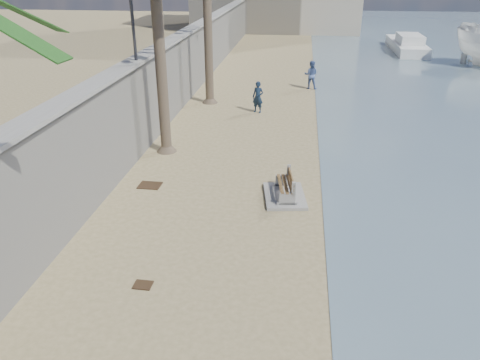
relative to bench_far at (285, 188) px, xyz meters
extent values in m
cube|color=gray|center=(-5.99, 11.59, 1.41)|extent=(0.45, 70.00, 3.50)
cube|color=gray|center=(-5.99, 11.59, 3.21)|extent=(0.80, 70.00, 0.12)
cube|color=gray|center=(0.00, 0.00, -0.29)|extent=(1.53, 2.04, 0.10)
cylinder|color=brown|center=(-4.92, 3.50, 3.49)|extent=(0.42, 0.42, 7.67)
cylinder|color=brown|center=(-4.52, 10.86, 3.82)|extent=(0.44, 0.44, 8.32)
imported|color=#142237|center=(-1.77, 9.40, 0.56)|extent=(0.76, 0.63, 1.81)
imported|color=#495F97|center=(0.93, 14.74, 0.58)|extent=(0.95, 0.76, 1.85)
cube|color=#382616|center=(-4.63, 0.28, -0.33)|extent=(0.77, 0.62, 0.03)
cube|color=#382616|center=(-3.15, -5.04, -0.33)|extent=(0.45, 0.36, 0.03)
camera|label=1|loc=(0.29, -13.67, 6.62)|focal=35.00mm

